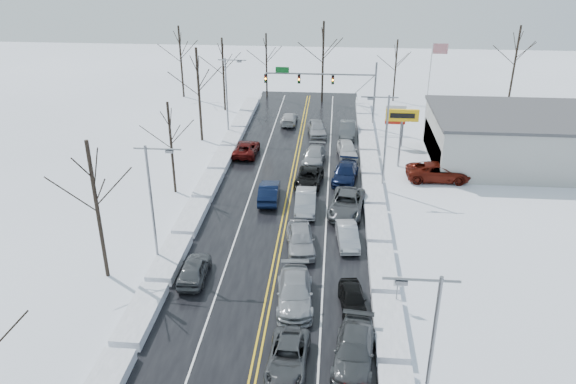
# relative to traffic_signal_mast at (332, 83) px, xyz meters

# --- Properties ---
(ground) EXTENTS (160.00, 160.00, 0.00)m
(ground) POSITION_rel_traffic_signal_mast_xyz_m (-3.45, -27.99, -5.48)
(ground) COLOR white
(ground) RESTS_ON ground
(road_surface) EXTENTS (14.00, 84.00, 0.01)m
(road_surface) POSITION_rel_traffic_signal_mast_xyz_m (-3.45, -25.99, -5.47)
(road_surface) COLOR black
(road_surface) RESTS_ON ground
(snow_bank_left) EXTENTS (1.84, 72.00, 0.69)m
(snow_bank_left) POSITION_rel_traffic_signal_mast_xyz_m (-11.05, -25.99, -5.48)
(snow_bank_left) COLOR white
(snow_bank_left) RESTS_ON ground
(snow_bank_right) EXTENTS (1.84, 72.00, 0.69)m
(snow_bank_right) POSITION_rel_traffic_signal_mast_xyz_m (4.15, -25.99, -5.48)
(snow_bank_right) COLOR white
(snow_bank_right) RESTS_ON ground
(traffic_signal_mast) EXTENTS (13.28, 0.39, 8.00)m
(traffic_signal_mast) POSITION_rel_traffic_signal_mast_xyz_m (0.00, 0.00, 0.00)
(traffic_signal_mast) COLOR slate
(traffic_signal_mast) RESTS_ON ground
(tires_plus_sign) EXTENTS (3.20, 0.34, 6.00)m
(tires_plus_sign) POSITION_rel_traffic_signal_mast_xyz_m (7.05, -12.00, -0.49)
(tires_plus_sign) COLOR slate
(tires_plus_sign) RESTS_ON ground
(used_vehicles_sign) EXTENTS (2.20, 0.22, 4.65)m
(used_vehicles_sign) POSITION_rel_traffic_signal_mast_xyz_m (7.05, -5.99, -2.16)
(used_vehicles_sign) COLOR slate
(used_vehicles_sign) RESTS_ON ground
(speed_limit_sign) EXTENTS (0.55, 0.09, 2.35)m
(speed_limit_sign) POSITION_rel_traffic_signal_mast_xyz_m (4.75, -35.99, -3.84)
(speed_limit_sign) COLOR slate
(speed_limit_sign) RESTS_ON ground
(flagpole) EXTENTS (1.87, 1.20, 10.00)m
(flagpole) POSITION_rel_traffic_signal_mast_xyz_m (11.72, 2.01, 0.45)
(flagpole) COLOR silver
(flagpole) RESTS_ON ground
(dealership_building) EXTENTS (20.40, 12.40, 5.30)m
(dealership_building) POSITION_rel_traffic_signal_mast_xyz_m (20.53, -9.99, -2.82)
(dealership_building) COLOR #A1A19D
(dealership_building) RESTS_ON ground
(streetlight_se) EXTENTS (3.20, 0.25, 9.00)m
(streetlight_se) POSITION_rel_traffic_signal_mast_xyz_m (4.85, -45.99, -0.17)
(streetlight_se) COLOR slate
(streetlight_se) RESTS_ON ground
(streetlight_ne) EXTENTS (3.20, 0.25, 9.00)m
(streetlight_ne) POSITION_rel_traffic_signal_mast_xyz_m (4.85, -17.99, -0.17)
(streetlight_ne) COLOR slate
(streetlight_ne) RESTS_ON ground
(streetlight_sw) EXTENTS (3.20, 0.25, 9.00)m
(streetlight_sw) POSITION_rel_traffic_signal_mast_xyz_m (-11.74, -31.99, -0.17)
(streetlight_sw) COLOR slate
(streetlight_sw) RESTS_ON ground
(streetlight_nw) EXTENTS (3.20, 0.25, 9.00)m
(streetlight_nw) POSITION_rel_traffic_signal_mast_xyz_m (-11.74, -3.99, -0.17)
(streetlight_nw) COLOR slate
(streetlight_nw) RESTS_ON ground
(tree_left_b) EXTENTS (4.00, 4.00, 10.00)m
(tree_left_b) POSITION_rel_traffic_signal_mast_xyz_m (-14.95, -33.99, 1.51)
(tree_left_b) COLOR #2D231C
(tree_left_b) RESTS_ON ground
(tree_left_c) EXTENTS (3.40, 3.40, 8.50)m
(tree_left_c) POSITION_rel_traffic_signal_mast_xyz_m (-13.95, -19.99, 0.46)
(tree_left_c) COLOR #2D231C
(tree_left_c) RESTS_ON ground
(tree_left_d) EXTENTS (4.20, 4.20, 10.50)m
(tree_left_d) POSITION_rel_traffic_signal_mast_xyz_m (-14.65, -5.99, 1.86)
(tree_left_d) COLOR #2D231C
(tree_left_d) RESTS_ON ground
(tree_left_e) EXTENTS (3.80, 3.80, 9.50)m
(tree_left_e) POSITION_rel_traffic_signal_mast_xyz_m (-14.25, 6.01, 1.16)
(tree_left_e) COLOR #2D231C
(tree_left_e) RESTS_ON ground
(tree_far_a) EXTENTS (4.00, 4.00, 10.00)m
(tree_far_a) POSITION_rel_traffic_signal_mast_xyz_m (-21.45, 12.01, 1.51)
(tree_far_a) COLOR #2D231C
(tree_far_a) RESTS_ON ground
(tree_far_b) EXTENTS (3.60, 3.60, 9.00)m
(tree_far_b) POSITION_rel_traffic_signal_mast_xyz_m (-9.45, 13.01, 0.81)
(tree_far_b) COLOR #2D231C
(tree_far_b) RESTS_ON ground
(tree_far_c) EXTENTS (4.40, 4.40, 11.00)m
(tree_far_c) POSITION_rel_traffic_signal_mast_xyz_m (-1.45, 11.01, 2.21)
(tree_far_c) COLOR #2D231C
(tree_far_c) RESTS_ON ground
(tree_far_d) EXTENTS (3.40, 3.40, 8.50)m
(tree_far_d) POSITION_rel_traffic_signal_mast_xyz_m (8.55, 12.51, 0.46)
(tree_far_d) COLOR #2D231C
(tree_far_d) RESTS_ON ground
(tree_far_e) EXTENTS (4.20, 4.20, 10.50)m
(tree_far_e) POSITION_rel_traffic_signal_mast_xyz_m (24.55, 13.01, 1.86)
(tree_far_e) COLOR #2D231C
(tree_far_e) RESTS_ON ground
(queued_car_2) EXTENTS (2.37, 4.83, 1.32)m
(queued_car_2) POSITION_rel_traffic_signal_mast_xyz_m (-1.64, -41.85, -5.48)
(queued_car_2) COLOR #3D4042
(queued_car_2) RESTS_ON ground
(queued_car_3) EXTENTS (2.70, 5.79, 1.63)m
(queued_car_3) POSITION_rel_traffic_signal_mast_xyz_m (-1.70, -36.03, -5.48)
(queued_car_3) COLOR #93969B
(queued_car_3) RESTS_ON ground
(queued_car_4) EXTENTS (2.68, 5.26, 1.72)m
(queued_car_4) POSITION_rel_traffic_signal_mast_xyz_m (-1.79, -29.21, -5.48)
(queued_car_4) COLOR #95979C
(queued_car_4) RESTS_ON ground
(queued_car_5) EXTENTS (1.84, 5.02, 1.64)m
(queued_car_5) POSITION_rel_traffic_signal_mast_xyz_m (-1.77, -22.74, -5.48)
(queued_car_5) COLOR gray
(queued_car_5) RESTS_ON ground
(queued_car_6) EXTENTS (2.82, 5.31, 1.42)m
(queued_car_6) POSITION_rel_traffic_signal_mast_xyz_m (-1.78, -17.30, -5.48)
(queued_car_6) COLOR black
(queued_car_6) RESTS_ON ground
(queued_car_7) EXTENTS (2.53, 5.30, 1.49)m
(queued_car_7) POSITION_rel_traffic_signal_mast_xyz_m (-1.52, -11.73, -5.48)
(queued_car_7) COLOR #919398
(queued_car_7) RESTS_ON ground
(queued_car_8) EXTENTS (2.61, 5.16, 1.68)m
(queued_car_8) POSITION_rel_traffic_signal_mast_xyz_m (-1.59, -3.23, -5.48)
(queued_car_8) COLOR #979A9F
(queued_car_8) RESTS_ON ground
(queued_car_11) EXTENTS (2.78, 5.62, 1.57)m
(queued_car_11) POSITION_rel_traffic_signal_mast_xyz_m (1.99, -41.17, -5.48)
(queued_car_11) COLOR #3B3D3F
(queued_car_11) RESTS_ON ground
(queued_car_12) EXTENTS (2.06, 4.14, 1.36)m
(queued_car_12) POSITION_rel_traffic_signal_mast_xyz_m (1.99, -36.18, -5.48)
(queued_car_12) COLOR black
(queued_car_12) RESTS_ON ground
(queued_car_13) EXTENTS (1.97, 4.46, 1.42)m
(queued_car_13) POSITION_rel_traffic_signal_mast_xyz_m (1.74, -28.13, -5.48)
(queued_car_13) COLOR #A1A4A9
(queued_car_13) RESTS_ON ground
(queued_car_14) EXTENTS (3.52, 6.28, 1.66)m
(queued_car_14) POSITION_rel_traffic_signal_mast_xyz_m (1.72, -22.80, -5.48)
(queued_car_14) COLOR #46494C
(queued_car_14) RESTS_ON ground
(queued_car_15) EXTENTS (2.87, 5.57, 1.54)m
(queued_car_15) POSITION_rel_traffic_signal_mast_xyz_m (1.66, -16.05, -5.48)
(queued_car_15) COLOR black
(queued_car_15) RESTS_ON ground
(queued_car_16) EXTENTS (2.45, 4.94, 1.62)m
(queued_car_16) POSITION_rel_traffic_signal_mast_xyz_m (1.86, -9.82, -5.48)
(queued_car_16) COLOR silver
(queued_car_16) RESTS_ON ground
(queued_car_17) EXTENTS (2.03, 5.21, 1.69)m
(queued_car_17) POSITION_rel_traffic_signal_mast_xyz_m (1.99, -3.18, -5.48)
(queued_car_17) COLOR #45484A
(queued_car_17) RESTS_ON ground
(oncoming_car_0) EXTENTS (1.89, 4.95, 1.61)m
(oncoming_car_0) POSITION_rel_traffic_signal_mast_xyz_m (-5.13, -21.01, -5.48)
(oncoming_car_0) COLOR black
(oncoming_car_0) RESTS_ON ground
(oncoming_car_1) EXTENTS (2.53, 5.20, 1.42)m
(oncoming_car_1) POSITION_rel_traffic_signal_mast_xyz_m (-8.85, -10.09, -5.48)
(oncoming_car_1) COLOR #4A0B09
(oncoming_car_1) RESTS_ON ground
(oncoming_car_2) EXTENTS (1.95, 4.67, 1.35)m
(oncoming_car_2) POSITION_rel_traffic_signal_mast_xyz_m (-5.20, 0.92, -5.48)
(oncoming_car_2) COLOR #B8B9BB
(oncoming_car_2) RESTS_ON ground
(oncoming_car_3) EXTENTS (1.89, 4.50, 1.52)m
(oncoming_car_3) POSITION_rel_traffic_signal_mast_xyz_m (-8.81, -33.81, -5.48)
(oncoming_car_3) COLOR #45474B
(oncoming_car_3) RESTS_ON ground
(parked_car_0) EXTENTS (6.24, 3.01, 1.71)m
(parked_car_0) POSITION_rel_traffic_signal_mast_xyz_m (10.55, -15.18, -5.48)
(parked_car_0) COLOR #50120A
(parked_car_0) RESTS_ON ground
(parked_car_1) EXTENTS (2.58, 5.63, 1.60)m
(parked_car_1) POSITION_rel_traffic_signal_mast_xyz_m (13.70, -12.50, -5.48)
(parked_car_1) COLOR black
(parked_car_1) RESTS_ON ground
(parked_car_2) EXTENTS (2.03, 5.02, 1.71)m
(parked_car_2) POSITION_rel_traffic_signal_mast_xyz_m (11.70, -6.96, -5.48)
(parked_car_2) COLOR black
(parked_car_2) RESTS_ON ground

